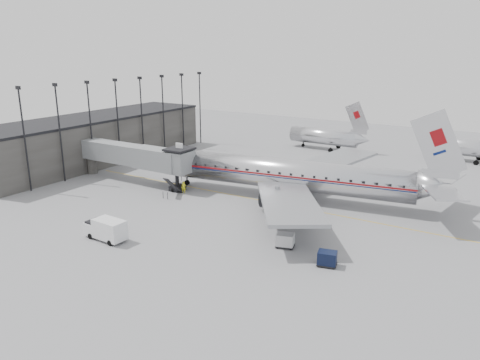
{
  "coord_description": "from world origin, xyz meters",
  "views": [
    {
      "loc": [
        33.48,
        -47.62,
        20.65
      ],
      "look_at": [
        1.53,
        3.74,
        3.2
      ],
      "focal_mm": 35.0,
      "sensor_mm": 36.0,
      "label": 1
    }
  ],
  "objects_px": {
    "airliner": "(293,175)",
    "baggage_cart_white": "(285,240)",
    "baggage_cart_navy": "(327,258)",
    "ramp_worker": "(184,187)",
    "service_van": "(106,229)"
  },
  "relations": [
    {
      "from": "airliner",
      "to": "baggage_cart_navy",
      "type": "relative_size",
      "value": 19.73
    },
    {
      "from": "baggage_cart_navy",
      "to": "baggage_cart_white",
      "type": "xyz_separation_m",
      "value": [
        -5.42,
        1.78,
        0.02
      ]
    },
    {
      "from": "airliner",
      "to": "service_van",
      "type": "height_order",
      "value": "airliner"
    },
    {
      "from": "airliner",
      "to": "baggage_cart_white",
      "type": "height_order",
      "value": "airliner"
    },
    {
      "from": "service_van",
      "to": "baggage_cart_white",
      "type": "height_order",
      "value": "service_van"
    },
    {
      "from": "service_van",
      "to": "baggage_cart_navy",
      "type": "bearing_deg",
      "value": 19.01
    },
    {
      "from": "baggage_cart_navy",
      "to": "ramp_worker",
      "type": "xyz_separation_m",
      "value": [
        -26.41,
        10.98,
        0.1
      ]
    },
    {
      "from": "airliner",
      "to": "ramp_worker",
      "type": "distance_m",
      "value": 15.92
    },
    {
      "from": "airliner",
      "to": "baggage_cart_white",
      "type": "xyz_separation_m",
      "value": [
        6.51,
        -15.34,
        -2.61
      ]
    },
    {
      "from": "service_van",
      "to": "baggage_cart_white",
      "type": "distance_m",
      "value": 19.7
    },
    {
      "from": "baggage_cart_white",
      "to": "baggage_cart_navy",
      "type": "bearing_deg",
      "value": -33.9
    },
    {
      "from": "baggage_cart_navy",
      "to": "baggage_cart_white",
      "type": "height_order",
      "value": "baggage_cart_white"
    },
    {
      "from": "baggage_cart_white",
      "to": "ramp_worker",
      "type": "bearing_deg",
      "value": 140.58
    },
    {
      "from": "airliner",
      "to": "baggage_cart_navy",
      "type": "bearing_deg",
      "value": -63.94
    },
    {
      "from": "baggage_cart_navy",
      "to": "ramp_worker",
      "type": "distance_m",
      "value": 28.61
    }
  ]
}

